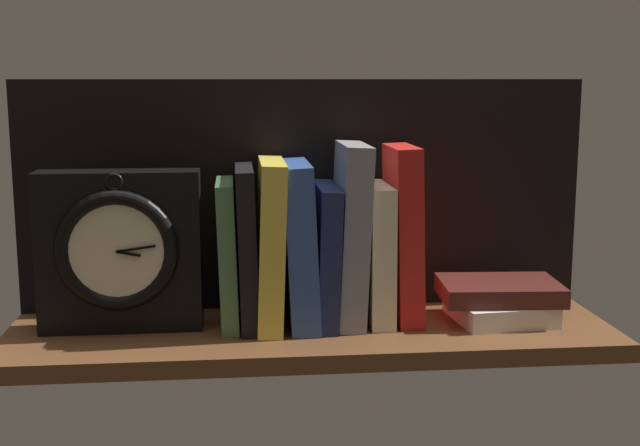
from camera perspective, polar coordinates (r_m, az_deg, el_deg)
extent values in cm
cube|color=brown|center=(119.61, -0.58, -7.76)|extent=(86.06, 24.90, 2.50)
cube|color=black|center=(126.99, -1.09, 1.95)|extent=(86.06, 1.20, 34.95)
cube|color=#476B44|center=(118.91, -6.36, -2.11)|extent=(2.96, 13.77, 20.89)
cube|color=black|center=(118.72, -5.04, -1.63)|extent=(3.02, 15.17, 22.81)
cube|color=gold|center=(118.72, -3.46, -1.39)|extent=(4.32, 16.81, 23.76)
cube|color=#2D4C8E|center=(118.98, -1.49, -1.43)|extent=(5.15, 16.15, 23.50)
cube|color=#192147|center=(119.67, 0.34, -2.17)|extent=(3.59, 15.34, 20.10)
cube|color=gray|center=(119.53, 2.10, -0.75)|extent=(4.83, 14.21, 26.05)
cube|color=beige|center=(120.71, 3.94, -2.08)|extent=(3.62, 12.99, 20.07)
cube|color=red|center=(120.87, 5.74, -0.76)|extent=(4.41, 12.51, 25.66)
cube|color=black|center=(119.42, -13.57, -1.87)|extent=(22.50, 6.04, 22.50)
torus|color=black|center=(115.97, -13.81, -1.88)|extent=(16.76, 2.06, 16.76)
cylinder|color=beige|center=(115.97, -13.81, -1.88)|extent=(13.53, 0.60, 13.53)
cube|color=black|center=(115.33, -13.03, -2.08)|extent=(3.30, 0.30, 0.95)
cube|color=black|center=(115.08, -12.55, -1.75)|extent=(5.29, 0.30, 0.97)
torus|color=black|center=(114.86, -13.97, 2.75)|extent=(2.44, 0.44, 2.44)
cube|color=beige|center=(125.25, 12.28, -5.85)|extent=(14.47, 13.72, 3.05)
cube|color=#471E19|center=(124.78, 12.23, -4.54)|extent=(17.95, 13.25, 2.69)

